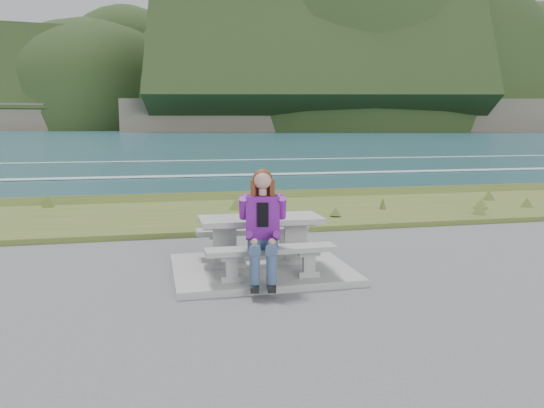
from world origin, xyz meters
The scene contains 9 objects.
concrete_slab centered at (0.00, 0.00, 0.05)m, with size 2.60×2.10×0.10m, color gray.
picnic_table centered at (0.00, 0.00, 0.68)m, with size 1.80×0.75×0.75m.
bench_landward centered at (0.00, -0.70, 0.45)m, with size 1.80×0.35×0.45m.
bench_seaward centered at (0.00, 0.70, 0.45)m, with size 1.80×0.35×0.45m.
grass_verge centered at (0.00, 5.00, 0.00)m, with size 160.00×4.50×0.22m, color #34501E.
shore_drop centered at (0.00, 7.90, 0.00)m, with size 160.00×0.80×2.20m, color #615949.
ocean centered at (0.00, 25.09, -1.74)m, with size 1600.00×1600.00×0.09m.
headland_range centered at (190.19, 398.15, 9.96)m, with size 729.83×363.95×228.51m.
seated_woman centered at (-0.14, -0.84, 0.66)m, with size 0.57×0.84×1.52m.
Camera 1 is at (-1.54, -7.58, 2.20)m, focal length 35.00 mm.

